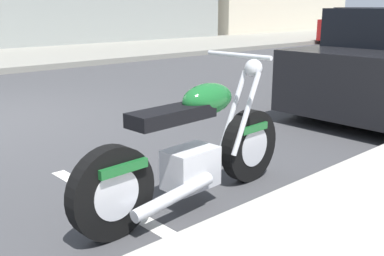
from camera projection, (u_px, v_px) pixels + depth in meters
name	position (u px, v px, depth m)	size (l,w,h in m)	color
sidewalk_far_curb	(231.00, 42.00, 18.34)	(120.00, 5.00, 0.14)	gray
parking_stall_stripe	(126.00, 210.00, 3.33)	(0.12, 2.20, 0.01)	silver
parked_motorcycle	(193.00, 151.00, 3.35)	(2.05, 0.62, 1.11)	black
car_opposite_curb	(362.00, 26.00, 18.62)	(4.28, 1.95, 1.43)	#AD1919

